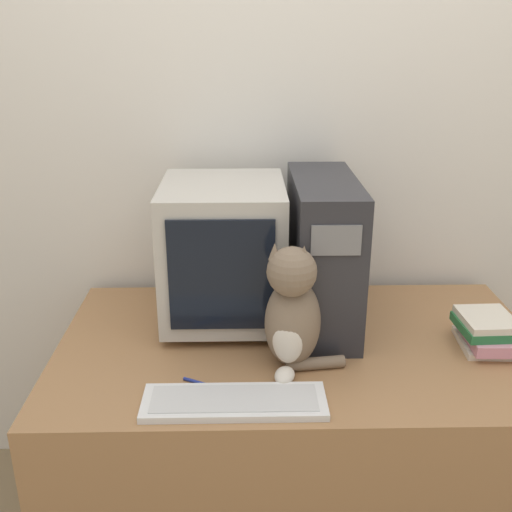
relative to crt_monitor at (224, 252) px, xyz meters
name	(u,v)px	position (x,y,z in m)	size (l,w,h in m)	color
wall_back	(291,136)	(0.22, 0.31, 0.30)	(7.00, 0.05, 2.50)	silver
desk	(297,443)	(0.22, -0.16, -0.59)	(1.41, 0.81, 0.73)	#9E7047
crt_monitor	(224,252)	(0.00, 0.00, 0.00)	(0.36, 0.41, 0.44)	#BCB7AD
computer_tower	(323,253)	(0.30, -0.02, 0.00)	(0.19, 0.48, 0.46)	#28282D
keyboard	(234,402)	(0.04, -0.47, -0.22)	(0.45, 0.15, 0.02)	silver
cat	(293,313)	(0.19, -0.29, -0.07)	(0.24, 0.24, 0.36)	#7A6651
book_stack	(487,332)	(0.76, -0.20, -0.18)	(0.17, 0.20, 0.10)	beige
pen	(208,385)	(-0.03, -0.39, -0.22)	(0.13, 0.07, 0.01)	navy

